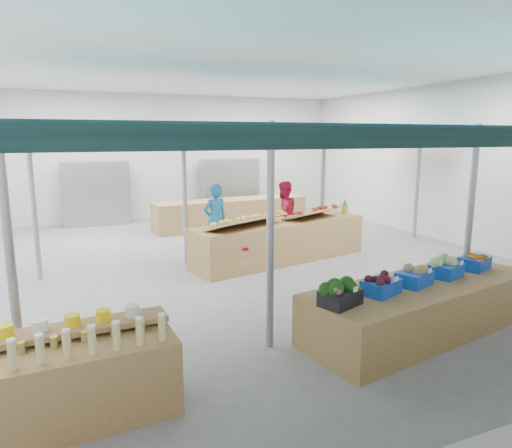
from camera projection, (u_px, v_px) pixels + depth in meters
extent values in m
plane|color=slate|center=(236.00, 264.00, 10.21)|extent=(13.00, 13.00, 0.00)
plane|color=silver|center=(234.00, 68.00, 9.42)|extent=(13.00, 13.00, 0.00)
plane|color=silver|center=(170.00, 157.00, 15.69)|extent=(12.00, 0.00, 12.00)
plane|color=silver|center=(447.00, 163.00, 12.10)|extent=(0.00, 13.00, 13.00)
cylinder|color=gray|center=(11.00, 262.00, 4.78)|extent=(0.10, 0.10, 3.00)
cylinder|color=gray|center=(34.00, 204.00, 8.85)|extent=(0.10, 0.10, 3.00)
cylinder|color=gray|center=(270.00, 238.00, 5.92)|extent=(0.10, 0.10, 3.00)
cylinder|color=gray|center=(185.00, 197.00, 10.00)|extent=(0.10, 0.10, 3.00)
cylinder|color=gray|center=(470.00, 219.00, 7.26)|extent=(0.10, 0.10, 3.00)
cylinder|color=gray|center=(323.00, 190.00, 11.33)|extent=(0.10, 0.10, 3.00)
cylinder|color=gray|center=(418.00, 185.00, 12.48)|extent=(0.10, 0.10, 3.00)
cylinder|color=gray|center=(385.00, 133.00, 6.34)|extent=(10.00, 0.06, 0.06)
cylinder|color=gray|center=(258.00, 134.00, 10.41)|extent=(10.00, 0.06, 0.06)
cube|color=black|center=(418.00, 138.00, 5.76)|extent=(9.50, 1.28, 0.30)
cube|color=black|center=(357.00, 138.00, 6.94)|extent=(9.50, 1.28, 0.30)
cube|color=black|center=(270.00, 137.00, 9.83)|extent=(9.50, 1.28, 0.30)
cube|color=black|center=(248.00, 137.00, 11.01)|extent=(9.50, 1.28, 0.30)
cube|color=#B23F33|center=(96.00, 194.00, 14.50)|extent=(2.00, 0.50, 2.00)
cube|color=#B23F33|center=(230.00, 188.00, 16.21)|extent=(2.00, 0.50, 2.00)
cube|color=olive|center=(84.00, 382.00, 4.52)|extent=(1.84, 0.89, 0.80)
cube|color=#997247|center=(78.00, 328.00, 4.66)|extent=(1.81, 0.45, 0.06)
cube|color=olive|center=(421.00, 307.00, 6.61)|extent=(3.93, 1.91, 0.73)
cube|color=olive|center=(281.00, 241.00, 10.37)|extent=(4.37, 1.90, 0.91)
cube|color=olive|center=(232.00, 213.00, 14.27)|extent=(4.94, 1.33, 0.88)
cube|color=#1044B7|center=(497.00, 297.00, 7.16)|extent=(0.57, 0.44, 0.62)
imported|color=#166293|center=(215.00, 220.00, 10.83)|extent=(0.69, 0.53, 1.70)
imported|color=#AA1537|center=(283.00, 215.00, 11.52)|extent=(0.95, 0.81, 1.70)
cube|color=black|center=(340.00, 297.00, 5.65)|extent=(0.59, 0.50, 0.20)
cube|color=white|center=(356.00, 289.00, 5.47)|extent=(0.08, 0.04, 0.06)
cube|color=#1044B7|center=(381.00, 287.00, 6.05)|extent=(0.59, 0.50, 0.20)
cube|color=white|center=(397.00, 279.00, 5.86)|extent=(0.08, 0.04, 0.06)
cube|color=#1044B7|center=(414.00, 278.00, 6.41)|extent=(0.59, 0.50, 0.20)
cube|color=white|center=(430.00, 271.00, 6.23)|extent=(0.08, 0.04, 0.06)
cube|color=#1044B7|center=(446.00, 270.00, 6.81)|extent=(0.59, 0.50, 0.20)
cube|color=white|center=(462.00, 263.00, 6.62)|extent=(0.08, 0.04, 0.06)
cube|color=#1044B7|center=(474.00, 263.00, 7.20)|extent=(0.59, 0.50, 0.20)
cube|color=white|center=(490.00, 256.00, 7.01)|extent=(0.08, 0.04, 0.06)
sphere|color=brown|center=(338.00, 292.00, 5.44)|extent=(0.09, 0.09, 0.09)
sphere|color=brown|center=(336.00, 290.00, 5.39)|extent=(0.06, 0.06, 0.06)
cylinder|color=red|center=(245.00, 249.00, 7.02)|extent=(0.12, 0.12, 0.05)
cube|color=white|center=(246.00, 263.00, 7.00)|extent=(0.10, 0.01, 0.07)
cube|color=#997247|center=(246.00, 222.00, 9.61)|extent=(2.01, 1.41, 0.26)
cube|color=#997247|center=(313.00, 213.00, 10.67)|extent=(1.65, 1.24, 0.26)
cylinder|color=#8C6019|center=(345.00, 210.00, 11.27)|extent=(0.14, 0.14, 0.22)
cone|color=#26661E|center=(345.00, 202.00, 11.24)|extent=(0.12, 0.12, 0.18)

